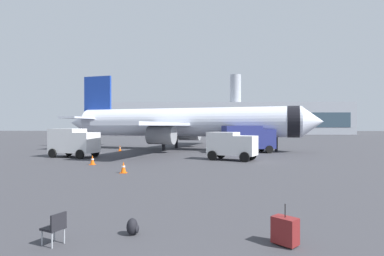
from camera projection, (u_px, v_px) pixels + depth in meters
The scene contains 11 objects.
airplane_at_gate at pixel (183, 122), 41.61m from camera, with size 35.32×32.17×10.50m.
service_truck at pixel (73, 141), 31.28m from camera, with size 5.24×3.68×2.90m.
fuel_truck at pixel (248, 138), 36.66m from camera, with size 6.36×3.71×3.20m.
cargo_van at pixel (231, 145), 28.61m from camera, with size 4.83×3.79×2.60m.
safety_cone_near at pixel (123, 167), 20.73m from camera, with size 0.44×0.44×0.78m.
safety_cone_mid at pixel (92, 160), 25.19m from camera, with size 0.44×0.44×0.79m.
safety_cone_far at pixel (120, 148), 38.96m from camera, with size 0.44×0.44×0.72m.
rolling_suitcase at pixel (285, 230), 8.18m from camera, with size 0.74×0.73×1.10m.
traveller_backpack at pixel (133, 227), 8.96m from camera, with size 0.36×0.40×0.48m.
gate_chair at pixel (55, 226), 8.18m from camera, with size 0.64×0.64×0.86m.
terminal_building at pixel (228, 119), 126.54m from camera, with size 93.28×21.93×24.20m.
Camera 1 is at (-0.01, -3.40, 3.16)m, focal length 28.87 mm.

